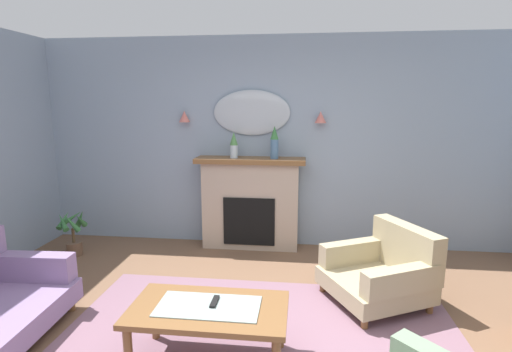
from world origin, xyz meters
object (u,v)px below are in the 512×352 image
(wall_sconce_left, at_px, (184,117))
(wall_mirror, at_px, (252,113))
(armchair_near_fireplace, at_px, (383,270))
(mantel_vase_left, at_px, (274,142))
(tv_remote, at_px, (215,302))
(coffee_table, at_px, (209,314))
(mantel_vase_centre, at_px, (234,145))
(fireplace, at_px, (250,204))
(potted_plant_small_fern, at_px, (73,232))
(wall_sconce_right, at_px, (321,117))

(wall_sconce_left, bearing_deg, wall_mirror, 3.37)
(armchair_near_fireplace, bearing_deg, mantel_vase_left, 132.55)
(tv_remote, xyz_separation_m, armchair_near_fireplace, (1.37, 1.03, -0.15))
(coffee_table, bearing_deg, mantel_vase_centre, 95.29)
(fireplace, relative_size, potted_plant_small_fern, 2.39)
(mantel_vase_left, bearing_deg, wall_mirror, 150.46)
(mantel_vase_left, bearing_deg, coffee_table, -97.20)
(wall_sconce_left, bearing_deg, armchair_near_fireplace, -30.46)
(mantel_vase_centre, height_order, tv_remote, mantel_vase_centre)
(coffee_table, bearing_deg, potted_plant_small_fern, 139.79)
(mantel_vase_left, bearing_deg, armchair_near_fireplace, -47.45)
(wall_sconce_right, distance_m, armchair_near_fireplace, 1.98)
(mantel_vase_centre, height_order, wall_sconce_left, wall_sconce_left)
(fireplace, distance_m, coffee_table, 2.32)
(mantel_vase_left, distance_m, potted_plant_small_fern, 2.67)
(wall_sconce_right, bearing_deg, tv_remote, -108.88)
(fireplace, bearing_deg, mantel_vase_left, -5.39)
(fireplace, relative_size, tv_remote, 8.50)
(coffee_table, bearing_deg, fireplace, 90.28)
(wall_sconce_right, relative_size, potted_plant_small_fern, 0.25)
(coffee_table, bearing_deg, wall_sconce_left, 109.72)
(wall_mirror, bearing_deg, mantel_vase_left, -29.54)
(mantel_vase_left, xyz_separation_m, coffee_table, (-0.29, -2.28, -0.98))
(coffee_table, bearing_deg, mantel_vase_left, 82.80)
(potted_plant_small_fern, bearing_deg, fireplace, 14.08)
(wall_sconce_right, xyz_separation_m, coffee_table, (-0.84, -2.40, -1.28))
(mantel_vase_left, height_order, coffee_table, mantel_vase_left)
(potted_plant_small_fern, bearing_deg, armchair_near_fireplace, -11.45)
(potted_plant_small_fern, bearing_deg, tv_remote, -39.02)
(coffee_table, height_order, potted_plant_small_fern, potted_plant_small_fern)
(tv_remote, bearing_deg, wall_mirror, 91.05)
(fireplace, height_order, tv_remote, fireplace)
(wall_mirror, relative_size, armchair_near_fireplace, 0.88)
(fireplace, xyz_separation_m, wall_sconce_left, (-0.85, 0.09, 1.09))
(armchair_near_fireplace, relative_size, potted_plant_small_fern, 1.92)
(mantel_vase_left, bearing_deg, potted_plant_small_fern, -168.27)
(mantel_vase_left, height_order, wall_sconce_right, wall_sconce_right)
(coffee_table, distance_m, potted_plant_small_fern, 2.77)
(wall_mirror, distance_m, wall_sconce_right, 0.85)
(mantel_vase_left, relative_size, tv_remote, 2.48)
(wall_mirror, bearing_deg, wall_sconce_right, -3.37)
(coffee_table, bearing_deg, tv_remote, 55.32)
(wall_sconce_left, xyz_separation_m, armchair_near_fireplace, (2.26, -1.33, -1.35))
(mantel_vase_centre, distance_m, wall_mirror, 0.47)
(armchair_near_fireplace, bearing_deg, wall_sconce_left, 149.54)
(tv_remote, distance_m, potted_plant_small_fern, 2.76)
(mantel_vase_left, bearing_deg, fireplace, 174.61)
(tv_remote, distance_m, armchair_near_fireplace, 1.71)
(mantel_vase_centre, distance_m, wall_sconce_left, 0.74)
(coffee_table, distance_m, armchair_near_fireplace, 1.77)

